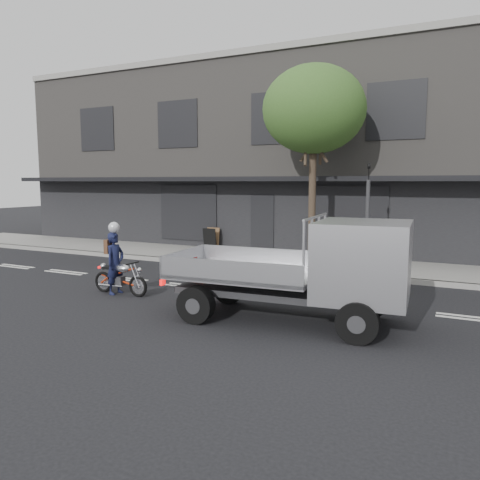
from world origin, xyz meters
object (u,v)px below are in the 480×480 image
Objects in this scene: construction_barrier at (335,254)px; street_tree at (314,110)px; flatbed_ute at (339,264)px; sandwich_board at (210,239)px; rider at (115,263)px; motorcycle at (120,277)px; traffic_light_pole at (367,225)px.

street_tree is at bearing 177.09° from construction_barrier.
flatbed_ute is at bearing -74.90° from construction_barrier.
street_tree is 7.67× the size of sandwich_board.
sandwich_board is (-7.29, 7.57, -0.71)m from flatbed_ute.
street_tree is 8.12m from rider.
rider reaches higher than sandwich_board.
sandwich_board is (-1.45, 7.32, 0.13)m from motorcycle.
street_tree reaches higher than sandwich_board.
street_tree is 4.79m from construction_barrier.
traffic_light_pole is 5.21m from flatbed_ute.
sandwich_board is at bearing 160.70° from traffic_light_pole.
street_tree is 3.89× the size of motorcycle.
street_tree is at bearing 108.41° from flatbed_ute.
construction_barrier is 5.89m from sandwich_board.
rider is (-0.15, 0.00, 0.36)m from motorcycle.
rider is (-5.55, -4.93, -0.84)m from traffic_light_pole.
flatbed_ute is 3.46× the size of construction_barrier.
traffic_light_pole reaches higher than motorcycle.
street_tree is at bearing -30.56° from rider.
traffic_light_pole is at bearing 43.39° from motorcycle.
traffic_light_pole is at bearing 91.24° from flatbed_ute.
construction_barrier is (0.83, -0.04, -4.72)m from street_tree.
street_tree is 6.92m from sandwich_board.
motorcycle is at bearing -120.48° from street_tree.
sandwich_board is (-4.85, 1.55, -4.69)m from street_tree.
traffic_light_pole is 7.41m from motorcycle.
sandwich_board is (-5.68, 1.59, 0.03)m from construction_barrier.
traffic_light_pole is at bearing -23.03° from street_tree.
street_tree is 1.34× the size of flatbed_ute.
flatbed_ute is at bearing -85.10° from traffic_light_pole.
flatbed_ute is (5.84, -0.25, 0.84)m from motorcycle.
rider is at bearing -178.99° from motorcycle.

